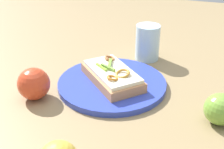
{
  "coord_description": "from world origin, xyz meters",
  "views": [
    {
      "loc": [
        0.23,
        -0.67,
        0.41
      ],
      "look_at": [
        0.0,
        0.0,
        0.04
      ],
      "focal_mm": 48.34,
      "sensor_mm": 36.0,
      "label": 1
    }
  ],
  "objects_px": {
    "plate": "(112,84)",
    "apple_0": "(220,109)",
    "apple_2": "(34,84)",
    "drinking_glass": "(148,42)",
    "sandwich": "(112,75)"
  },
  "relations": [
    {
      "from": "plate",
      "to": "apple_0",
      "type": "bearing_deg",
      "value": -15.41
    },
    {
      "from": "apple_0",
      "to": "apple_2",
      "type": "xyz_separation_m",
      "value": [
        -0.44,
        -0.04,
        0.0
      ]
    },
    {
      "from": "plate",
      "to": "apple_2",
      "type": "distance_m",
      "value": 0.2
    },
    {
      "from": "plate",
      "to": "apple_2",
      "type": "bearing_deg",
      "value": -144.7
    },
    {
      "from": "apple_0",
      "to": "drinking_glass",
      "type": "relative_size",
      "value": 0.64
    },
    {
      "from": "apple_0",
      "to": "sandwich",
      "type": "bearing_deg",
      "value": 164.58
    },
    {
      "from": "plate",
      "to": "apple_2",
      "type": "height_order",
      "value": "apple_2"
    },
    {
      "from": "apple_2",
      "to": "drinking_glass",
      "type": "height_order",
      "value": "drinking_glass"
    },
    {
      "from": "sandwich",
      "to": "apple_0",
      "type": "relative_size",
      "value": 2.88
    },
    {
      "from": "drinking_glass",
      "to": "sandwich",
      "type": "bearing_deg",
      "value": -103.51
    },
    {
      "from": "apple_0",
      "to": "drinking_glass",
      "type": "height_order",
      "value": "drinking_glass"
    },
    {
      "from": "apple_0",
      "to": "apple_2",
      "type": "bearing_deg",
      "value": -174.68
    },
    {
      "from": "sandwich",
      "to": "apple_0",
      "type": "height_order",
      "value": "apple_0"
    },
    {
      "from": "sandwich",
      "to": "drinking_glass",
      "type": "xyz_separation_m",
      "value": [
        0.05,
        0.2,
        0.02
      ]
    },
    {
      "from": "plate",
      "to": "drinking_glass",
      "type": "relative_size",
      "value": 2.61
    }
  ]
}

